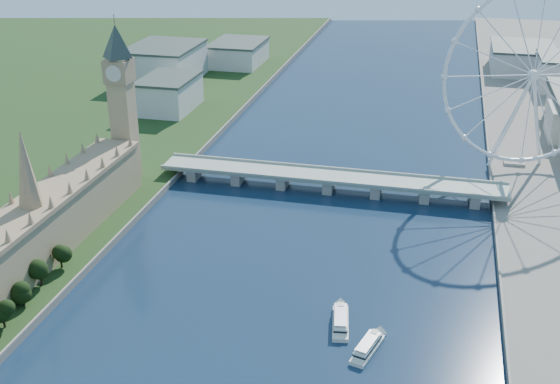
% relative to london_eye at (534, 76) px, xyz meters
% --- Properties ---
extents(parliament_range, '(24.00, 200.00, 70.00)m').
position_rel_london_eye_xyz_m(parliament_range, '(-247.98, -185.08, -49.04)').
color(parliament_range, tan).
rests_on(parliament_range, ground).
extents(big_ben, '(20.02, 20.02, 110.00)m').
position_rel_london_eye_xyz_m(big_ben, '(-247.98, -77.08, -0.95)').
color(big_ben, tan).
rests_on(big_ben, ground).
extents(westminster_bridge, '(220.00, 22.00, 9.50)m').
position_rel_london_eye_xyz_m(westminster_bridge, '(-119.98, -55.08, -60.89)').
color(westminster_bridge, gray).
rests_on(westminster_bridge, ground).
extents(london_eye, '(113.60, 39.12, 124.30)m').
position_rel_london_eye_xyz_m(london_eye, '(0.00, 0.00, 0.00)').
color(london_eye, silver).
rests_on(london_eye, ground).
extents(city_skyline, '(505.00, 280.00, 32.00)m').
position_rel_london_eye_xyz_m(city_skyline, '(-80.75, 205.00, -50.56)').
color(city_skyline, beige).
rests_on(city_skyline, ground).
extents(tour_boat_near, '(11.58, 29.51, 6.34)m').
position_rel_london_eye_xyz_m(tour_boat_near, '(-89.60, -203.05, -67.52)').
color(tour_boat_near, silver).
rests_on(tour_boat_near, ground).
extents(tour_boat_far, '(13.85, 27.70, 5.90)m').
position_rel_london_eye_xyz_m(tour_boat_far, '(-75.68, -219.17, -67.52)').
color(tour_boat_far, silver).
rests_on(tour_boat_far, ground).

